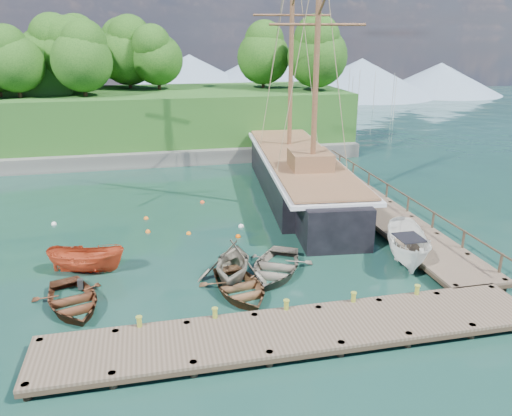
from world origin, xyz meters
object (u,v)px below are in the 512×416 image
Objects in this scene: rowboat_2 at (240,294)px; cabin_boat_white at (407,262)px; motorboat_orange at (88,272)px; rowboat_1 at (233,279)px; schooner at (299,177)px; rowboat_0 at (73,307)px; rowboat_3 at (275,274)px.

cabin_boat_white is at bearing -1.95° from rowboat_2.
rowboat_1 is at bearing -91.83° from motorboat_orange.
schooner is at bearing 76.93° from rowboat_1.
rowboat_2 is (7.47, -0.40, 0.00)m from rowboat_0.
rowboat_1 is 15.00m from schooner.
rowboat_0 reaches higher than rowboat_2.
schooner is (14.79, 14.16, 1.21)m from rowboat_0.
rowboat_1 reaches higher than motorboat_orange.
rowboat_3 is 7.20m from cabin_boat_white.
rowboat_3 is 9.58m from motorboat_orange.
rowboat_0 is 9.69m from rowboat_3.
rowboat_2 is at bearing -111.16° from schooner.
rowboat_1 is at bearing -160.80° from cabin_boat_white.
schooner reaches higher than rowboat_0.
rowboat_1 is 0.76× the size of cabin_boat_white.
rowboat_1 is 0.92× the size of rowboat_2.
rowboat_3 reaches higher than rowboat_0.
motorboat_orange is 0.77× the size of cabin_boat_white.
schooner reaches higher than rowboat_3.
cabin_boat_white is at bearing -81.99° from motorboat_orange.
rowboat_2 is 16.34m from schooner.
schooner is (7.32, 14.56, 1.21)m from rowboat_2.
motorboat_orange is (0.29, 3.50, 0.00)m from rowboat_0.
rowboat_0 is at bearing -156.63° from cabin_boat_white.
rowboat_0 is at bearing -144.46° from rowboat_3.
schooner is at bearing 52.40° from rowboat_2.
schooner is at bearing 118.47° from cabin_boat_white.
rowboat_0 is 20.52m from schooner.
rowboat_1 reaches higher than cabin_boat_white.
motorboat_orange reaches higher than rowboat_0.
rowboat_2 is at bearing -71.57° from rowboat_1.
rowboat_3 is 0.16× the size of schooner.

